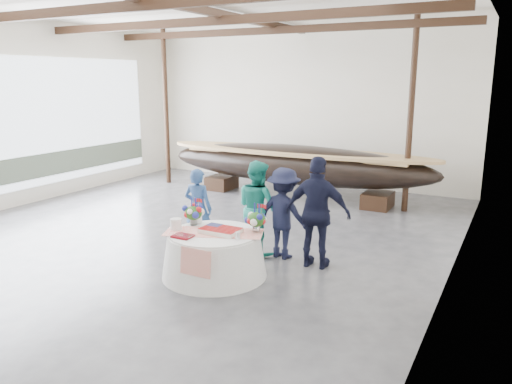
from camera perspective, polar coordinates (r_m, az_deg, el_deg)
The scene contains 13 objects.
floor at distance 10.17m, azimuth -8.25°, elevation -4.89°, with size 10.00×12.00×0.01m, color #3D3D42.
wall_back at distance 14.95m, azimuth 5.39°, elevation 9.65°, with size 10.00×0.02×4.50m, color silver.
wall_left at distance 13.33m, azimuth -26.34°, elevation 8.00°, with size 0.02×12.00×4.50m, color silver.
wall_right at distance 7.84m, azimuth 22.23°, elevation 5.83°, with size 0.02×12.00×4.50m, color silver.
pavilion_structure at distance 10.31m, azimuth -6.53°, elevation 17.93°, with size 9.80×11.76×4.50m.
open_bay at distance 13.93m, azimuth -22.71°, elevation 6.73°, with size 0.03×7.00×3.20m.
longboat_display at distance 13.04m, azimuth 4.36°, elevation 3.19°, with size 7.44×1.49×1.40m.
banquet_table at distance 7.99m, azimuth -4.79°, elevation -7.09°, with size 1.67×1.67×0.72m.
tabletop_items at distance 8.01m, azimuth -4.36°, elevation -3.22°, with size 1.63×1.07×0.40m.
guest_woman_blue at distance 9.22m, azimuth -6.63°, elevation -1.88°, with size 0.54×0.36×1.49m, color navy.
guest_woman_teal at distance 8.87m, azimuth 0.18°, elevation -1.75°, with size 0.82×0.64×1.68m, color #1A8979.
guest_man_left at distance 8.66m, azimuth 3.17°, elevation -2.44°, with size 1.03×0.59×1.60m, color black.
guest_man_right at distance 8.22m, azimuth 7.06°, elevation -2.37°, with size 1.09×0.46×1.87m, color black.
Camera 1 is at (5.81, -7.75, 3.09)m, focal length 35.00 mm.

